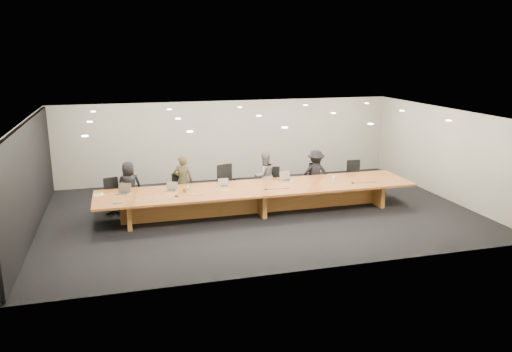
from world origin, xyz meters
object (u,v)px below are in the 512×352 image
Objects in this scene: mic_left at (176,196)px; mic_right at (353,183)px; chair_mid_right at (273,183)px; chair_right at (319,179)px; person_a at (129,186)px; chair_mid_left at (229,184)px; paper_cup_far at (334,178)px; laptop_a at (123,189)px; amber_mug at (184,191)px; paper_cup_near at (292,182)px; av_box at (118,203)px; laptop_d at (288,176)px; person_d at (316,173)px; conference_table at (259,195)px; person_c at (264,176)px; person_b at (183,181)px; laptop_b at (171,187)px; chair_far_right at (355,176)px; mic_center at (266,189)px; chair_left at (182,190)px; laptop_c at (224,183)px; water_bottle at (188,189)px; chair_far_left at (113,195)px.

mic_left is 5.12m from mic_right.
mic_right is at bearing -22.71° from chair_mid_right.
chair_right is 0.74× the size of person_a.
chair_mid_left is 12.06× the size of paper_cup_far.
laptop_a is 1.65m from amber_mug.
person_a is 15.38× the size of amber_mug.
paper_cup_near reaches higher than av_box.
person_a is 3.96× the size of laptop_d.
chair_right is 6.13m from laptop_a.
conference_table is at bearing 46.66° from person_d.
person_b is at bearing -6.11° from person_c.
person_c is at bearing 16.31° from person_d.
amber_mug is (1.62, -0.29, -0.09)m from laptop_a.
mic_left is (0.07, -0.58, -0.10)m from laptop_b.
amber_mug is at bearing -163.45° from chair_far_right.
paper_cup_near is 0.98× the size of mic_center.
chair_far_right is (5.62, -0.02, 0.03)m from chair_left.
chair_mid_right is 0.96× the size of chair_far_right.
laptop_c reaches higher than paper_cup_far.
person_b is 3.09m from laptop_d.
chair_mid_left reaches higher than mic_left.
water_bottle is 2.15m from mic_center.
av_box is at bearing 53.90° from person_b.
av_box is at bearing 34.30° from person_d.
laptop_c reaches higher than conference_table.
conference_table is 1.05m from paper_cup_near.
person_c is 2.72m from mic_right.
person_b is 1.54m from mic_left.
chair_right is at bearing 16.90° from chair_mid_right.
person_d reaches higher than chair_mid_left.
laptop_d reaches higher than mic_right.
mic_left is at bearing -2.22° from av_box.
person_d is 7.82× the size of water_bottle.
amber_mug is at bearing 14.44° from laptop_a.
conference_table is at bearing -2.21° from av_box.
chair_far_right is 5.58× the size of water_bottle.
chair_far_left is 0.94× the size of chair_right.
chair_left is 0.65× the size of person_b.
mic_center is at bearing -8.45° from amber_mug.
paper_cup_far is at bearing -34.21° from chair_mid_left.
chair_left reaches higher than water_bottle.
laptop_c is 2.19× the size of mic_left.
paper_cup_near is (5.00, -1.09, 0.31)m from chair_far_left.
person_d is at bearing 111.44° from mic_right.
laptop_d is 1.92m from mic_right.
amber_mug is (-2.10, 0.04, 0.28)m from conference_table.
chair_mid_right is 7.69× the size of mic_left.
laptop_a is at bearing 168.09° from water_bottle.
chair_far_left reaches higher than mic_center.
laptop_c is 2.25× the size of mic_right.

